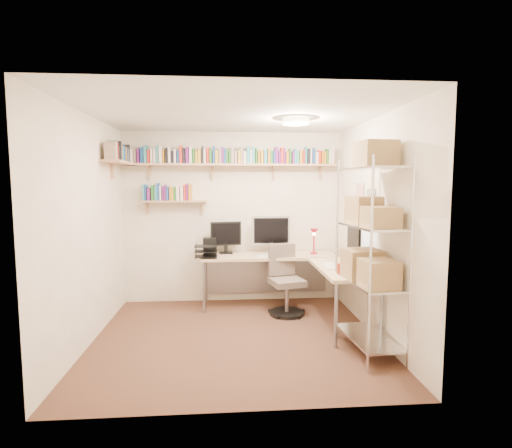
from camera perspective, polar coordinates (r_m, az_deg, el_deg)
The scene contains 6 objects.
ground at distance 4.75m, azimuth -2.84°, elevation -15.88°, with size 3.20×3.20×0.00m, color #49281F.
room_shell at distance 4.42m, azimuth -2.88°, elevation 3.15°, with size 3.24×3.04×2.52m.
wall_shelves at distance 5.72m, azimuth -7.64°, elevation 8.48°, with size 3.12×1.09×0.80m.
corner_desk at distance 5.49m, azimuth 3.04°, elevation -4.91°, with size 2.14×1.89×1.29m.
office_chair at distance 5.45m, azimuth 4.22°, elevation -8.70°, with size 0.50×0.51×0.93m.
wire_rack at distance 4.22m, azimuth 16.05°, elevation -1.10°, with size 0.50×0.90×2.17m.
Camera 1 is at (-0.12, -4.41, 1.75)m, focal length 28.00 mm.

